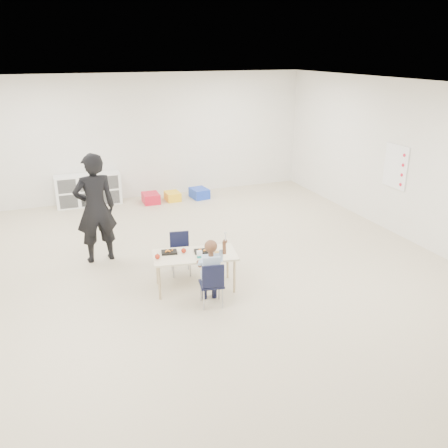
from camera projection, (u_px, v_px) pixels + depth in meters
name	position (u px, v px, depth m)	size (l,w,h in m)	color
room	(200.00, 188.00, 6.77)	(9.00, 9.02, 2.80)	beige
table	(195.00, 271.00, 6.81)	(1.26, 0.78, 0.54)	#F6E3C5
chair_near	(211.00, 283.00, 6.35)	(0.31, 0.29, 0.65)	black
chair_far	(181.00, 254.00, 7.24)	(0.31, 0.29, 0.65)	black
child	(211.00, 271.00, 6.29)	(0.43, 0.43, 1.02)	#BCDEFF
lunch_tray_near	(202.00, 251.00, 6.78)	(0.22, 0.16, 0.03)	black
lunch_tray_far	(169.00, 252.00, 6.75)	(0.22, 0.16, 0.03)	black
milk_carton	(200.00, 254.00, 6.58)	(0.07, 0.07, 0.10)	white
bread_roll	(217.00, 253.00, 6.67)	(0.09, 0.09, 0.07)	#B18048
apple_near	(184.00, 251.00, 6.75)	(0.07, 0.07, 0.07)	#A1220E
apple_far	(157.00, 257.00, 6.55)	(0.07, 0.07, 0.07)	#A1220E
cubby_shelf	(88.00, 190.00, 10.48)	(1.40, 0.40, 0.70)	white
rules_poster	(396.00, 166.00, 8.68)	(0.02, 0.60, 0.80)	white
adult	(95.00, 208.00, 7.53)	(0.65, 0.43, 1.79)	black
bin_red	(151.00, 198.00, 10.70)	(0.35, 0.45, 0.22)	red
bin_yellow	(173.00, 196.00, 10.88)	(0.31, 0.40, 0.20)	yellow
bin_blue	(199.00, 193.00, 11.06)	(0.36, 0.46, 0.22)	#193CBF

